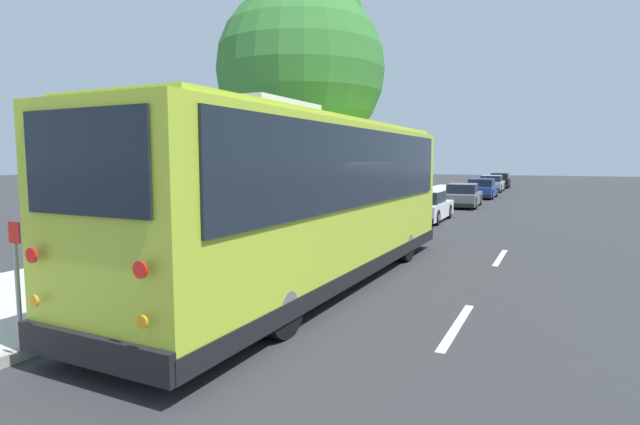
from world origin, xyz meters
TOP-DOWN VIEW (x-y plane):
  - ground_plane at (0.00, 0.00)m, footprint 160.00×160.00m
  - sidewalk_slab at (0.00, 3.95)m, footprint 80.00×4.47m
  - curb_strip at (0.00, 1.64)m, footprint 80.00×0.14m
  - shuttle_bus at (-0.10, 0.06)m, footprint 10.80×2.60m
  - parked_sedan_white at (11.50, 0.63)m, footprint 4.23×1.79m
  - parked_sedan_gray at (18.71, 0.34)m, footprint 4.36×1.91m
  - parked_sedan_blue at (25.87, 0.34)m, footprint 4.50×1.87m
  - parked_sedan_silver at (33.21, 0.61)m, footprint 4.65×1.91m
  - parked_sedan_black at (39.31, 0.63)m, footprint 4.18×1.87m
  - street_tree at (4.24, 2.54)m, footprint 4.91×4.91m
  - sign_post_near at (-4.99, 1.99)m, footprint 0.06×0.22m
  - sign_post_far at (-3.28, 1.99)m, footprint 0.06×0.22m
  - lane_stripe_mid at (-1.47, -3.13)m, footprint 2.40×0.14m
  - lane_stripe_ahead at (4.53, -3.13)m, footprint 2.40×0.14m

SIDE VIEW (x-z plane):
  - ground_plane at x=0.00m, z-range 0.00..0.00m
  - lane_stripe_mid at x=-1.47m, z-range 0.00..0.01m
  - lane_stripe_ahead at x=4.53m, z-range 0.00..0.01m
  - sidewalk_slab at x=0.00m, z-range 0.00..0.15m
  - curb_strip at x=0.00m, z-range 0.00..0.15m
  - parked_sedan_gray at x=18.71m, z-range -0.05..1.21m
  - parked_sedan_white at x=11.50m, z-range -0.05..1.22m
  - parked_sedan_blue at x=25.87m, z-range -0.05..1.24m
  - parked_sedan_silver at x=33.21m, z-range -0.04..1.27m
  - parked_sedan_black at x=39.31m, z-range -0.05..1.29m
  - sign_post_far at x=-3.28m, z-range 0.17..1.69m
  - sign_post_near at x=-4.99m, z-range 0.17..1.76m
  - shuttle_bus at x=-0.10m, z-range 0.13..3.63m
  - street_tree at x=4.24m, z-range 1.37..9.53m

